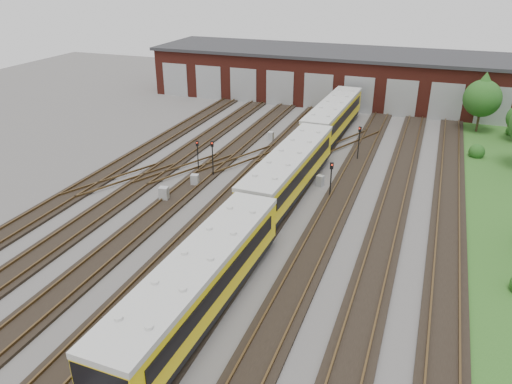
% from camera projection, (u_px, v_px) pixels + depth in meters
% --- Properties ---
extents(ground, '(120.00, 120.00, 0.00)m').
position_uv_depth(ground, '(224.00, 239.00, 33.22)').
color(ground, '#4A4745').
rests_on(ground, ground).
extents(track_network, '(30.40, 70.00, 0.33)m').
position_uv_depth(track_network, '(225.00, 233.00, 33.73)').
color(track_network, black).
rests_on(track_network, ground).
extents(maintenance_shed, '(51.00, 12.50, 6.35)m').
position_uv_depth(maintenance_shed, '(344.00, 75.00, 65.95)').
color(maintenance_shed, '#581E16').
rests_on(maintenance_shed, ground).
extents(metro_train, '(3.25, 47.60, 3.21)m').
position_uv_depth(metro_train, '(290.00, 171.00, 38.94)').
color(metro_train, black).
rests_on(metro_train, ground).
extents(signal_mast_0, '(0.26, 0.25, 2.88)m').
position_uv_depth(signal_mast_0, '(198.00, 152.00, 43.14)').
color(signal_mast_0, black).
rests_on(signal_mast_0, ground).
extents(signal_mast_1, '(0.29, 0.28, 3.21)m').
position_uv_depth(signal_mast_1, '(212.00, 154.00, 42.12)').
color(signal_mast_1, black).
rests_on(signal_mast_1, ground).
extents(signal_mast_2, '(0.30, 0.29, 2.93)m').
position_uv_depth(signal_mast_2, '(331.00, 175.00, 38.37)').
color(signal_mast_2, black).
rests_on(signal_mast_2, ground).
extents(signal_mast_3, '(0.28, 0.27, 3.27)m').
position_uv_depth(signal_mast_3, '(359.00, 139.00, 45.60)').
color(signal_mast_3, black).
rests_on(signal_mast_3, ground).
extents(relay_cabinet_0, '(0.78, 0.69, 1.15)m').
position_uv_depth(relay_cabinet_0, '(164.00, 194.00, 38.34)').
color(relay_cabinet_0, '#9A9C9F').
rests_on(relay_cabinet_0, ground).
extents(relay_cabinet_1, '(0.58, 0.49, 0.94)m').
position_uv_depth(relay_cabinet_1, '(271.00, 136.00, 51.48)').
color(relay_cabinet_1, '#9A9C9F').
rests_on(relay_cabinet_1, ground).
extents(relay_cabinet_2, '(0.70, 0.62, 1.02)m').
position_uv_depth(relay_cabinet_2, '(195.00, 180.00, 40.93)').
color(relay_cabinet_2, '#9A9C9F').
rests_on(relay_cabinet_2, ground).
extents(relay_cabinet_3, '(0.68, 0.58, 1.05)m').
position_uv_depth(relay_cabinet_3, '(331.00, 122.00, 55.86)').
color(relay_cabinet_3, '#9A9C9F').
rests_on(relay_cabinet_3, ground).
extents(relay_cabinet_4, '(0.67, 0.61, 0.92)m').
position_uv_depth(relay_cabinet_4, '(320.00, 181.00, 40.97)').
color(relay_cabinet_4, '#9A9C9F').
rests_on(relay_cabinet_4, ground).
extents(tree_0, '(3.92, 3.92, 6.49)m').
position_uv_depth(tree_0, '(483.00, 94.00, 52.60)').
color(tree_0, '#312716').
rests_on(tree_0, ground).
extents(bush_1, '(1.48, 1.48, 1.48)m').
position_uv_depth(bush_1, '(477.00, 150.00, 47.00)').
color(bush_1, '#164A15').
rests_on(bush_1, ground).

